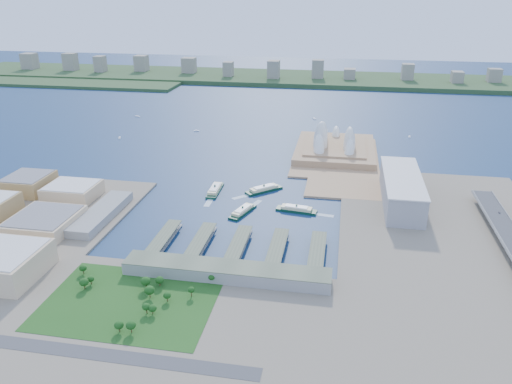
% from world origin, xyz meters
% --- Properties ---
extents(ground, '(3000.00, 3000.00, 0.00)m').
position_xyz_m(ground, '(0.00, 0.00, 0.00)').
color(ground, '#10264B').
rests_on(ground, ground).
extents(south_land, '(720.00, 180.00, 3.00)m').
position_xyz_m(south_land, '(0.00, -210.00, 1.50)').
color(south_land, '#796E5D').
rests_on(south_land, ground).
extents(east_land, '(240.00, 500.00, 3.00)m').
position_xyz_m(east_land, '(240.00, -50.00, 1.50)').
color(east_land, '#796E5D').
rests_on(east_land, ground).
extents(peninsula, '(135.00, 220.00, 3.00)m').
position_xyz_m(peninsula, '(107.50, 260.00, 1.50)').
color(peninsula, '#A6815B').
rests_on(peninsula, ground).
extents(far_shore, '(2200.00, 260.00, 12.00)m').
position_xyz_m(far_shore, '(0.00, 980.00, 6.00)').
color(far_shore, '#2D4926').
rests_on(far_shore, ground).
extents(opera_house, '(134.00, 180.00, 58.00)m').
position_xyz_m(opera_house, '(105.00, 280.00, 32.00)').
color(opera_house, white).
rests_on(opera_house, peninsula).
extents(toaster_building, '(45.00, 155.00, 35.00)m').
position_xyz_m(toaster_building, '(195.00, 80.00, 20.50)').
color(toaster_building, gray).
rests_on(toaster_building, east_land).
extents(west_buildings, '(200.00, 280.00, 27.00)m').
position_xyz_m(west_buildings, '(-250.00, -70.00, 16.50)').
color(west_buildings, '#A48652').
rests_on(west_buildings, west_land).
extents(ferry_wharves, '(184.00, 90.00, 9.30)m').
position_xyz_m(ferry_wharves, '(14.00, -75.00, 4.65)').
color(ferry_wharves, '#505A44').
rests_on(ferry_wharves, ground).
extents(terminal_building, '(200.00, 28.00, 12.00)m').
position_xyz_m(terminal_building, '(15.00, -135.00, 9.00)').
color(terminal_building, gray).
rests_on(terminal_building, south_land).
extents(park, '(150.00, 110.00, 16.00)m').
position_xyz_m(park, '(-60.00, -190.00, 11.00)').
color(park, '#194714').
rests_on(park, south_land).
extents(far_skyline, '(1900.00, 140.00, 55.00)m').
position_xyz_m(far_skyline, '(0.00, 960.00, 39.50)').
color(far_skyline, gray).
rests_on(far_skyline, far_shore).
extents(ferry_a, '(15.38, 55.03, 10.34)m').
position_xyz_m(ferry_a, '(-51.92, 79.37, 5.17)').
color(ferry_a, '#0C3320').
rests_on(ferry_a, ground).
extents(ferry_b, '(48.95, 46.63, 10.20)m').
position_xyz_m(ferry_b, '(14.11, 93.11, 5.10)').
color(ferry_b, '#0C3320').
rests_on(ferry_b, ground).
extents(ferry_c, '(27.92, 51.40, 9.45)m').
position_xyz_m(ferry_c, '(-0.37, 17.70, 4.72)').
color(ferry_c, '#0C3320').
rests_on(ferry_c, ground).
extents(ferry_d, '(52.53, 19.92, 9.69)m').
position_xyz_m(ferry_d, '(65.10, 34.56, 4.84)').
color(ferry_d, '#0C3320').
rests_on(ferry_d, ground).
extents(boat_a, '(7.23, 12.72, 2.39)m').
position_xyz_m(boat_a, '(-293.31, 302.63, 1.20)').
color(boat_a, white).
rests_on(boat_a, ground).
extents(boat_b, '(10.97, 6.11, 2.81)m').
position_xyz_m(boat_b, '(-165.44, 373.68, 1.40)').
color(boat_b, white).
rests_on(boat_b, ground).
extents(boat_c, '(4.55, 11.48, 2.51)m').
position_xyz_m(boat_c, '(239.70, 405.31, 1.26)').
color(boat_c, white).
rests_on(boat_c, ground).
extents(boat_d, '(14.58, 10.67, 2.54)m').
position_xyz_m(boat_d, '(-325.20, 465.17, 1.27)').
color(boat_d, white).
rests_on(boat_d, ground).
extents(boat_e, '(8.41, 12.53, 2.95)m').
position_xyz_m(boat_e, '(54.33, 510.37, 1.47)').
color(boat_e, white).
rests_on(boat_e, ground).
extents(car_c, '(1.70, 4.19, 1.22)m').
position_xyz_m(car_c, '(304.00, 40.37, 15.46)').
color(car_c, slate).
rests_on(car_c, expressway).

